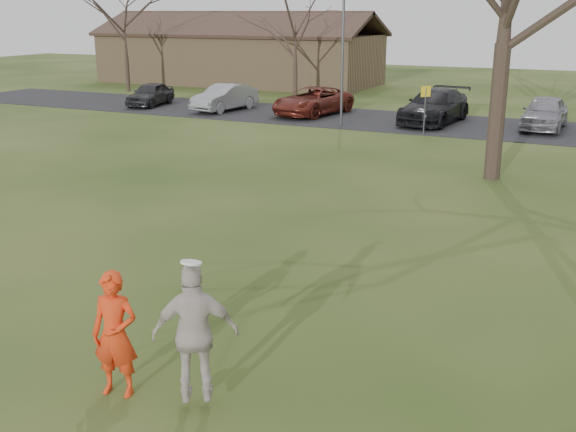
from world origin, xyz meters
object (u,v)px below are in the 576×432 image
at_px(car_1, 225,97).
at_px(car_3, 435,106).
at_px(lamp_post, 343,38).
at_px(car_0, 150,94).
at_px(car_2, 313,101).
at_px(player_defender, 115,334).
at_px(building, 239,56).
at_px(catching_play, 196,333).
at_px(car_4, 545,113).

height_order(car_1, car_3, car_3).
height_order(car_3, lamp_post, lamp_post).
distance_m(car_0, lamp_post, 12.79).
bearing_deg(car_0, car_3, -7.06).
bearing_deg(car_2, player_defender, -62.22).
relative_size(car_0, car_3, 0.70).
bearing_deg(car_3, building, 149.68).
bearing_deg(car_3, car_1, -171.14).
relative_size(car_2, catching_play, 2.47).
relative_size(car_2, building, 0.24).
distance_m(car_4, catching_play, 25.73).
distance_m(car_2, lamp_post, 4.90).
xyz_separation_m(player_defender, catching_play, (1.23, 0.12, 0.22)).
relative_size(player_defender, building, 0.09).
bearing_deg(car_3, car_2, -173.88).
bearing_deg(building, car_1, -63.83).
bearing_deg(building, player_defender, -63.12).
bearing_deg(car_3, car_4, 9.24).
bearing_deg(catching_play, car_1, 119.58).
xyz_separation_m(player_defender, building, (-19.40, 38.27, 1.03)).
distance_m(player_defender, car_2, 26.63).
height_order(car_2, car_4, car_4).
height_order(car_0, car_3, car_3).
relative_size(car_0, catching_play, 1.85).
bearing_deg(lamp_post, catching_play, -73.69).
bearing_deg(car_0, car_1, -9.06).
distance_m(car_2, building, 17.25).
bearing_deg(car_0, building, 88.18).
relative_size(car_4, lamp_post, 0.69).
bearing_deg(car_3, player_defender, -80.52).
height_order(car_1, car_2, car_2).
bearing_deg(catching_play, car_0, 127.33).
height_order(car_0, building, building).
xyz_separation_m(player_defender, car_3, (-1.73, 25.47, -0.09)).
bearing_deg(car_0, player_defender, -64.11).
xyz_separation_m(car_3, lamp_post, (-3.67, -2.70, 3.15)).
distance_m(car_1, building, 15.01).
relative_size(car_1, car_4, 0.97).
bearing_deg(building, car_4, -28.97).
relative_size(car_1, car_3, 0.78).
relative_size(car_0, car_1, 0.89).
height_order(car_3, car_4, car_3).
bearing_deg(car_2, catching_play, -59.66).
relative_size(car_0, car_2, 0.75).
bearing_deg(lamp_post, building, 132.09).
height_order(car_2, lamp_post, lamp_post).
bearing_deg(building, car_2, -48.35).
height_order(car_0, car_2, car_2).
distance_m(car_1, car_2, 4.87).
bearing_deg(catching_play, lamp_post, 106.31).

